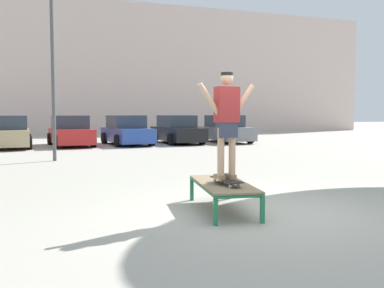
{
  "coord_description": "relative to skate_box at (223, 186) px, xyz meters",
  "views": [
    {
      "loc": [
        -3.44,
        -6.01,
        1.6
      ],
      "look_at": [
        -0.55,
        1.96,
        1.0
      ],
      "focal_mm": 40.62,
      "sensor_mm": 36.0,
      "label": 1
    }
  ],
  "objects": [
    {
      "name": "car_blue",
      "position": [
        1.51,
        15.48,
        0.28
      ],
      "size": [
        2.22,
        4.34,
        1.5
      ],
      "color": "#28479E",
      "rests_on": "ground"
    },
    {
      "name": "ground_plane",
      "position": [
        0.55,
        -0.46,
        -0.41
      ],
      "size": [
        120.0,
        120.0,
        0.0
      ],
      "primitive_type": "plane",
      "color": "#B2AA9E"
    },
    {
      "name": "skater",
      "position": [
        -0.03,
        -0.2,
        1.12
      ],
      "size": [
        1.0,
        0.29,
        1.69
      ],
      "color": "tan",
      "rests_on": "skateboard"
    },
    {
      "name": "car_black",
      "position": [
        4.27,
        15.63,
        0.28
      ],
      "size": [
        2.09,
        4.29,
        1.5
      ],
      "color": "black",
      "rests_on": "ground"
    },
    {
      "name": "car_grey",
      "position": [
        7.04,
        15.53,
        0.28
      ],
      "size": [
        1.96,
        4.22,
        1.5
      ],
      "color": "slate",
      "rests_on": "ground"
    },
    {
      "name": "car_red",
      "position": [
        -1.26,
        15.64,
        0.28
      ],
      "size": [
        2.14,
        4.31,
        1.5
      ],
      "color": "red",
      "rests_on": "ground"
    },
    {
      "name": "building_facade",
      "position": [
        4.28,
        29.39,
        4.74
      ],
      "size": [
        43.21,
        4.0,
        10.31
      ],
      "primitive_type": "cube",
      "color": "beige",
      "rests_on": "ground"
    },
    {
      "name": "skateboard",
      "position": [
        -0.03,
        -0.2,
        0.12
      ],
      "size": [
        0.24,
        0.81,
        0.09
      ],
      "color": "black",
      "rests_on": "skate_box"
    },
    {
      "name": "car_tan",
      "position": [
        -4.02,
        15.28,
        0.28
      ],
      "size": [
        2.0,
        4.24,
        1.5
      ],
      "color": "tan",
      "rests_on": "ground"
    },
    {
      "name": "skate_box",
      "position": [
        0.0,
        0.0,
        0.0
      ],
      "size": [
        1.05,
        2.0,
        0.46
      ],
      "color": "#237A4C",
      "rests_on": "ground"
    },
    {
      "name": "light_post",
      "position": [
        -2.29,
        8.83,
        3.41
      ],
      "size": [
        0.36,
        0.36,
        5.83
      ],
      "color": "#4C4C51",
      "rests_on": "ground"
    }
  ]
}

